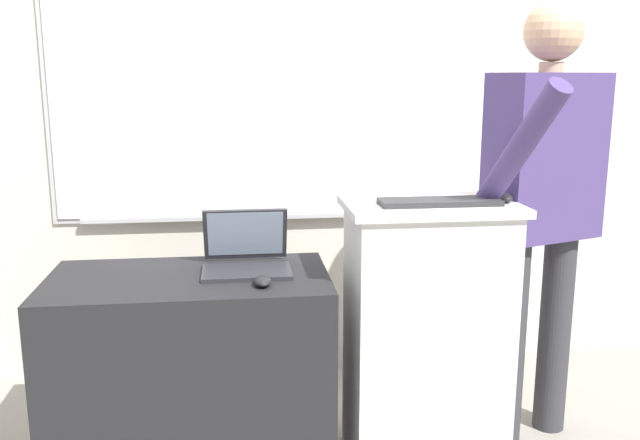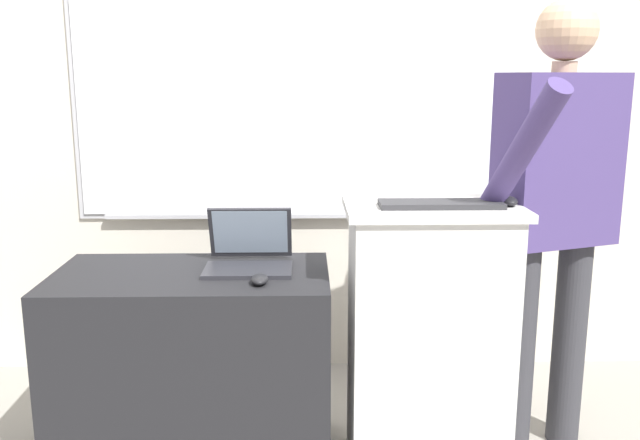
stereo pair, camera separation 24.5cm
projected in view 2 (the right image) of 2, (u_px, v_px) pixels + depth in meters
The scene contains 8 objects.
back_wall at pixel (338, 89), 3.32m from camera, with size 6.40×0.17×2.85m.
lectern_podium at pixel (428, 338), 2.54m from camera, with size 0.63×0.41×1.03m.
side_desk at pixel (195, 368), 2.60m from camera, with size 1.03×0.56×0.77m.
person_presenter at pixel (555, 198), 2.56m from camera, with size 0.63×0.67×1.76m.
laptop at pixel (249, 251), 2.58m from camera, with size 0.33×0.29×0.22m.
wireless_keyboard at pixel (441, 204), 2.38m from camera, with size 0.43×0.14×0.02m.
computer_mouse_by_laptop at pixel (259, 279), 2.37m from camera, with size 0.06×0.10×0.03m.
computer_mouse_by_keyboard at pixel (508, 201), 2.40m from camera, with size 0.06×0.10×0.03m.
Camera 2 is at (-0.17, -1.97, 1.48)m, focal length 38.00 mm.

